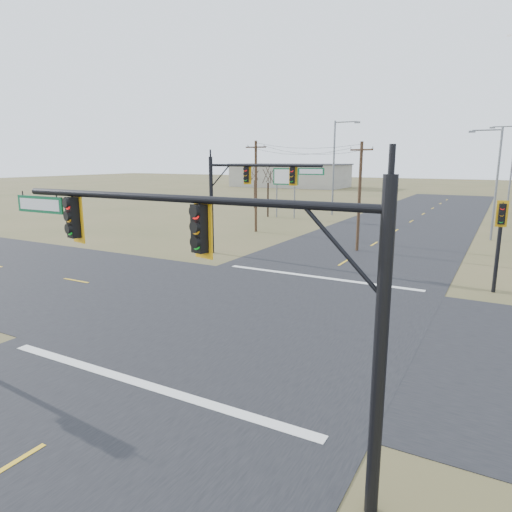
{
  "coord_description": "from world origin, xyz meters",
  "views": [
    {
      "loc": [
        9.38,
        -17.21,
        6.88
      ],
      "look_at": [
        -0.69,
        1.0,
        2.46
      ],
      "focal_mm": 32.0,
      "sensor_mm": 36.0,
      "label": 1
    }
  ],
  "objects_px": {
    "pedestal_signal_ne": "(500,227)",
    "utility_pole_near": "(359,195)",
    "highway_sign": "(286,183)",
    "bare_tree_a": "(268,174)",
    "mast_arm_far": "(246,185)",
    "streetlight_b": "(510,164)",
    "bare_tree_b": "(254,174)",
    "utility_pole_far": "(256,185)",
    "streetlight_a": "(494,178)",
    "streetlight_c": "(336,163)",
    "mast_arm_near": "(206,255)"
  },
  "relations": [
    {
      "from": "mast_arm_far",
      "to": "pedestal_signal_ne",
      "type": "relative_size",
      "value": 1.82
    },
    {
      "from": "mast_arm_far",
      "to": "utility_pole_far",
      "type": "relative_size",
      "value": 1.03
    },
    {
      "from": "highway_sign",
      "to": "pedestal_signal_ne",
      "type": "bearing_deg",
      "value": -52.16
    },
    {
      "from": "utility_pole_near",
      "to": "streetlight_c",
      "type": "distance_m",
      "value": 23.08
    },
    {
      "from": "bare_tree_b",
      "to": "highway_sign",
      "type": "bearing_deg",
      "value": -41.76
    },
    {
      "from": "highway_sign",
      "to": "bare_tree_b",
      "type": "distance_m",
      "value": 11.35
    },
    {
      "from": "mast_arm_near",
      "to": "streetlight_b",
      "type": "bearing_deg",
      "value": 98.49
    },
    {
      "from": "pedestal_signal_ne",
      "to": "bare_tree_b",
      "type": "xyz_separation_m",
      "value": [
        -31.59,
        30.85,
        1.37
      ]
    },
    {
      "from": "bare_tree_a",
      "to": "pedestal_signal_ne",
      "type": "bearing_deg",
      "value": -42.24
    },
    {
      "from": "utility_pole_far",
      "to": "utility_pole_near",
      "type": "bearing_deg",
      "value": -21.62
    },
    {
      "from": "pedestal_signal_ne",
      "to": "highway_sign",
      "type": "relative_size",
      "value": 0.83
    },
    {
      "from": "mast_arm_near",
      "to": "utility_pole_far",
      "type": "xyz_separation_m",
      "value": [
        -15.55,
        30.35,
        -0.35
      ]
    },
    {
      "from": "pedestal_signal_ne",
      "to": "highway_sign",
      "type": "bearing_deg",
      "value": 129.53
    },
    {
      "from": "streetlight_b",
      "to": "bare_tree_b",
      "type": "bearing_deg",
      "value": -152.58
    },
    {
      "from": "utility_pole_near",
      "to": "utility_pole_far",
      "type": "height_order",
      "value": "utility_pole_far"
    },
    {
      "from": "streetlight_a",
      "to": "utility_pole_far",
      "type": "bearing_deg",
      "value": -162.54
    },
    {
      "from": "pedestal_signal_ne",
      "to": "highway_sign",
      "type": "xyz_separation_m",
      "value": [
        -23.14,
        23.3,
        0.68
      ]
    },
    {
      "from": "pedestal_signal_ne",
      "to": "utility_pole_far",
      "type": "relative_size",
      "value": 0.57
    },
    {
      "from": "utility_pole_near",
      "to": "bare_tree_a",
      "type": "bearing_deg",
      "value": 135.54
    },
    {
      "from": "streetlight_a",
      "to": "streetlight_b",
      "type": "distance_m",
      "value": 23.2
    },
    {
      "from": "pedestal_signal_ne",
      "to": "streetlight_a",
      "type": "xyz_separation_m",
      "value": [
        -1.01,
        17.77,
        1.84
      ]
    },
    {
      "from": "highway_sign",
      "to": "streetlight_a",
      "type": "relative_size",
      "value": 0.62
    },
    {
      "from": "utility_pole_near",
      "to": "highway_sign",
      "type": "bearing_deg",
      "value": 130.7
    },
    {
      "from": "mast_arm_far",
      "to": "streetlight_b",
      "type": "height_order",
      "value": "streetlight_b"
    },
    {
      "from": "pedestal_signal_ne",
      "to": "utility_pole_near",
      "type": "bearing_deg",
      "value": 136.5
    },
    {
      "from": "streetlight_c",
      "to": "utility_pole_near",
      "type": "bearing_deg",
      "value": -63.07
    },
    {
      "from": "mast_arm_far",
      "to": "bare_tree_b",
      "type": "distance_m",
      "value": 33.25
    },
    {
      "from": "utility_pole_near",
      "to": "bare_tree_a",
      "type": "xyz_separation_m",
      "value": [
        -15.76,
        15.46,
        0.82
      ]
    },
    {
      "from": "streetlight_a",
      "to": "bare_tree_a",
      "type": "bearing_deg",
      "value": 169.35
    },
    {
      "from": "highway_sign",
      "to": "bare_tree_a",
      "type": "height_order",
      "value": "bare_tree_a"
    },
    {
      "from": "pedestal_signal_ne",
      "to": "bare_tree_b",
      "type": "distance_m",
      "value": 44.17
    },
    {
      "from": "utility_pole_near",
      "to": "streetlight_b",
      "type": "distance_m",
      "value": 34.75
    },
    {
      "from": "streetlight_c",
      "to": "bare_tree_b",
      "type": "xyz_separation_m",
      "value": [
        -12.71,
        2.26,
        -1.59
      ]
    },
    {
      "from": "streetlight_c",
      "to": "highway_sign",
      "type": "bearing_deg",
      "value": -125.72
    },
    {
      "from": "utility_pole_near",
      "to": "bare_tree_a",
      "type": "relative_size",
      "value": 1.26
    },
    {
      "from": "streetlight_b",
      "to": "highway_sign",
      "type": "bearing_deg",
      "value": -132.92
    },
    {
      "from": "pedestal_signal_ne",
      "to": "utility_pole_near",
      "type": "height_order",
      "value": "utility_pole_near"
    },
    {
      "from": "streetlight_a",
      "to": "pedestal_signal_ne",
      "type": "bearing_deg",
      "value": -85.21
    },
    {
      "from": "utility_pole_near",
      "to": "streetlight_a",
      "type": "distance_m",
      "value": 13.38
    },
    {
      "from": "utility_pole_far",
      "to": "streetlight_c",
      "type": "distance_m",
      "value": 16.76
    },
    {
      "from": "utility_pole_near",
      "to": "streetlight_a",
      "type": "height_order",
      "value": "streetlight_a"
    },
    {
      "from": "streetlight_a",
      "to": "streetlight_c",
      "type": "xyz_separation_m",
      "value": [
        -17.87,
        10.81,
        1.12
      ]
    },
    {
      "from": "utility_pole_near",
      "to": "bare_tree_a",
      "type": "height_order",
      "value": "utility_pole_near"
    },
    {
      "from": "utility_pole_far",
      "to": "mast_arm_far",
      "type": "bearing_deg",
      "value": -64.3
    },
    {
      "from": "highway_sign",
      "to": "bare_tree_a",
      "type": "bearing_deg",
      "value": 179.91
    },
    {
      "from": "pedestal_signal_ne",
      "to": "bare_tree_a",
      "type": "xyz_separation_m",
      "value": [
        -25.37,
        23.03,
        1.63
      ]
    },
    {
      "from": "highway_sign",
      "to": "streetlight_b",
      "type": "height_order",
      "value": "streetlight_b"
    },
    {
      "from": "streetlight_b",
      "to": "streetlight_c",
      "type": "relative_size",
      "value": 0.97
    },
    {
      "from": "bare_tree_b",
      "to": "streetlight_c",
      "type": "bearing_deg",
      "value": -10.08
    },
    {
      "from": "utility_pole_far",
      "to": "streetlight_b",
      "type": "height_order",
      "value": "streetlight_b"
    }
  ]
}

